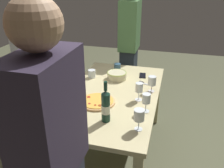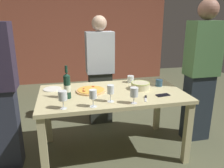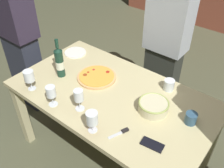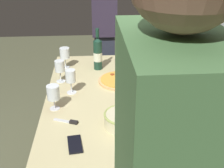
{
  "view_description": "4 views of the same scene",
  "coord_description": "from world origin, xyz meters",
  "px_view_note": "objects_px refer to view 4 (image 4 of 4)",
  "views": [
    {
      "loc": [
        -2.04,
        -0.55,
        1.83
      ],
      "look_at": [
        0.0,
        0.0,
        0.85
      ],
      "focal_mm": 38.39,
      "sensor_mm": 36.0,
      "label": 1
    },
    {
      "loc": [
        -0.53,
        -2.3,
        1.56
      ],
      "look_at": [
        0.0,
        0.0,
        0.85
      ],
      "focal_mm": 35.71,
      "sensor_mm": 36.0,
      "label": 2
    },
    {
      "loc": [
        0.93,
        -1.17,
        2.04
      ],
      "look_at": [
        0.0,
        0.0,
        0.85
      ],
      "focal_mm": 40.51,
      "sensor_mm": 36.0,
      "label": 3
    },
    {
      "loc": [
        1.71,
        -0.12,
        1.69
      ],
      "look_at": [
        0.0,
        0.0,
        0.85
      ],
      "focal_mm": 45.83,
      "sensor_mm": 36.0,
      "label": 4
    }
  ],
  "objects_px": {
    "dining_table": "(112,108)",
    "pizza": "(120,80)",
    "wine_glass_near_pizza": "(60,67)",
    "pizza_knife": "(69,122)",
    "cup_ceramic": "(141,148)",
    "wine_glass_far_right": "(53,94)",
    "side_plate": "(135,60)",
    "cell_phone": "(75,144)",
    "person_guest_right": "(104,28)",
    "serving_bowl": "(123,119)",
    "cup_amber": "(171,114)",
    "wine_glass_far_left": "(71,77)",
    "wine_bottle": "(98,53)",
    "wine_glass_by_bottle": "(65,54)"
  },
  "relations": [
    {
      "from": "cup_ceramic",
      "to": "wine_glass_far_left",
      "type": "bearing_deg",
      "value": -151.35
    },
    {
      "from": "pizza",
      "to": "serving_bowl",
      "type": "height_order",
      "value": "serving_bowl"
    },
    {
      "from": "dining_table",
      "to": "pizza",
      "type": "xyz_separation_m",
      "value": [
        -0.23,
        0.08,
        0.1
      ]
    },
    {
      "from": "wine_glass_far_right",
      "to": "cup_ceramic",
      "type": "height_order",
      "value": "wine_glass_far_right"
    },
    {
      "from": "dining_table",
      "to": "serving_bowl",
      "type": "relative_size",
      "value": 7.26
    },
    {
      "from": "cell_phone",
      "to": "cup_amber",
      "type": "bearing_deg",
      "value": -168.75
    },
    {
      "from": "wine_glass_near_pizza",
      "to": "person_guest_right",
      "type": "relative_size",
      "value": 0.1
    },
    {
      "from": "dining_table",
      "to": "cup_amber",
      "type": "relative_size",
      "value": 18.22
    },
    {
      "from": "serving_bowl",
      "to": "wine_glass_far_right",
      "type": "height_order",
      "value": "wine_glass_far_right"
    },
    {
      "from": "dining_table",
      "to": "wine_glass_near_pizza",
      "type": "height_order",
      "value": "wine_glass_near_pizza"
    },
    {
      "from": "serving_bowl",
      "to": "person_guest_right",
      "type": "relative_size",
      "value": 0.13
    },
    {
      "from": "dining_table",
      "to": "cup_amber",
      "type": "distance_m",
      "value": 0.47
    },
    {
      "from": "pizza",
      "to": "wine_glass_by_bottle",
      "type": "xyz_separation_m",
      "value": [
        -0.31,
        -0.43,
        0.11
      ]
    },
    {
      "from": "wine_bottle",
      "to": "wine_glass_far_left",
      "type": "bearing_deg",
      "value": -25.54
    },
    {
      "from": "wine_bottle",
      "to": "dining_table",
      "type": "bearing_deg",
      "value": 9.44
    },
    {
      "from": "pizza",
      "to": "wine_glass_far_right",
      "type": "distance_m",
      "value": 0.59
    },
    {
      "from": "wine_glass_near_pizza",
      "to": "side_plate",
      "type": "height_order",
      "value": "wine_glass_near_pizza"
    },
    {
      "from": "pizza",
      "to": "wine_glass_far_right",
      "type": "height_order",
      "value": "wine_glass_far_right"
    },
    {
      "from": "wine_bottle",
      "to": "wine_glass_far_right",
      "type": "height_order",
      "value": "wine_bottle"
    },
    {
      "from": "wine_glass_near_pizza",
      "to": "pizza_knife",
      "type": "xyz_separation_m",
      "value": [
        0.56,
        0.1,
        -0.11
      ]
    },
    {
      "from": "wine_bottle",
      "to": "side_plate",
      "type": "bearing_deg",
      "value": 116.52
    },
    {
      "from": "side_plate",
      "to": "pizza_knife",
      "type": "bearing_deg",
      "value": -28.78
    },
    {
      "from": "pizza",
      "to": "side_plate",
      "type": "xyz_separation_m",
      "value": [
        -0.43,
        0.17,
        -0.01
      ]
    },
    {
      "from": "wine_bottle",
      "to": "wine_glass_by_bottle",
      "type": "xyz_separation_m",
      "value": [
        -0.05,
        -0.27,
        -0.02
      ]
    },
    {
      "from": "dining_table",
      "to": "pizza",
      "type": "relative_size",
      "value": 4.87
    },
    {
      "from": "person_guest_right",
      "to": "serving_bowl",
      "type": "bearing_deg",
      "value": 1.46
    },
    {
      "from": "side_plate",
      "to": "pizza_knife",
      "type": "height_order",
      "value": "pizza_knife"
    },
    {
      "from": "wine_glass_far_left",
      "to": "wine_glass_far_right",
      "type": "distance_m",
      "value": 0.23
    },
    {
      "from": "cell_phone",
      "to": "serving_bowl",
      "type": "bearing_deg",
      "value": -156.96
    },
    {
      "from": "wine_glass_far_left",
      "to": "cup_amber",
      "type": "height_order",
      "value": "wine_glass_far_left"
    },
    {
      "from": "side_plate",
      "to": "cell_phone",
      "type": "relative_size",
      "value": 1.44
    },
    {
      "from": "wine_bottle",
      "to": "cup_amber",
      "type": "distance_m",
      "value": 0.91
    },
    {
      "from": "wine_glass_by_bottle",
      "to": "cup_ceramic",
      "type": "bearing_deg",
      "value": 21.4
    },
    {
      "from": "wine_glass_by_bottle",
      "to": "wine_glass_far_left",
      "type": "relative_size",
      "value": 0.99
    },
    {
      "from": "dining_table",
      "to": "wine_glass_near_pizza",
      "type": "bearing_deg",
      "value": -125.66
    },
    {
      "from": "cup_ceramic",
      "to": "pizza",
      "type": "bearing_deg",
      "value": -178.76
    },
    {
      "from": "dining_table",
      "to": "wine_bottle",
      "type": "relative_size",
      "value": 4.65
    },
    {
      "from": "wine_glass_by_bottle",
      "to": "cup_ceramic",
      "type": "height_order",
      "value": "wine_glass_by_bottle"
    },
    {
      "from": "side_plate",
      "to": "wine_glass_by_bottle",
      "type": "bearing_deg",
      "value": -79.14
    },
    {
      "from": "dining_table",
      "to": "cell_phone",
      "type": "xyz_separation_m",
      "value": [
        0.51,
        -0.23,
        0.1
      ]
    },
    {
      "from": "pizza_knife",
      "to": "wine_glass_by_bottle",
      "type": "bearing_deg",
      "value": -174.52
    },
    {
      "from": "wine_glass_near_pizza",
      "to": "wine_glass_far_right",
      "type": "relative_size",
      "value": 1.04
    },
    {
      "from": "cup_ceramic",
      "to": "cell_phone",
      "type": "relative_size",
      "value": 0.57
    },
    {
      "from": "serving_bowl",
      "to": "wine_bottle",
      "type": "distance_m",
      "value": 0.85
    },
    {
      "from": "cup_amber",
      "to": "wine_glass_far_left",
      "type": "bearing_deg",
      "value": -123.35
    },
    {
      "from": "dining_table",
      "to": "cup_ceramic",
      "type": "relative_size",
      "value": 19.37
    },
    {
      "from": "serving_bowl",
      "to": "side_plate",
      "type": "bearing_deg",
      "value": 168.14
    },
    {
      "from": "dining_table",
      "to": "wine_glass_near_pizza",
      "type": "xyz_separation_m",
      "value": [
        -0.26,
        -0.37,
        0.21
      ]
    },
    {
      "from": "wine_glass_far_right",
      "to": "person_guest_right",
      "type": "height_order",
      "value": "person_guest_right"
    },
    {
      "from": "serving_bowl",
      "to": "cup_ceramic",
      "type": "xyz_separation_m",
      "value": [
        0.26,
        0.06,
        -0.0
      ]
    }
  ]
}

